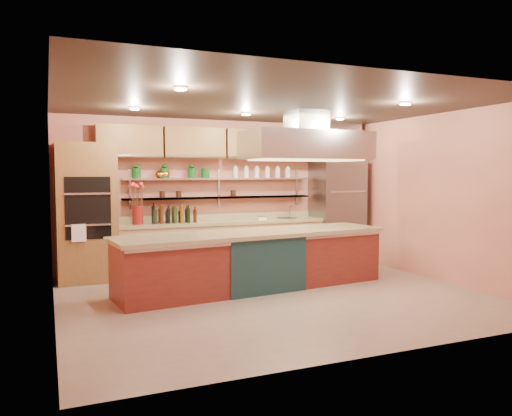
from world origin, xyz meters
name	(u,v)px	position (x,y,z in m)	size (l,w,h in m)	color
floor	(276,298)	(0.00, 0.00, -0.01)	(6.00, 5.00, 0.02)	gray
ceiling	(277,103)	(0.00, 0.00, 2.80)	(6.00, 5.00, 0.02)	black
wall_back	(221,195)	(0.00, 2.50, 1.40)	(6.00, 0.04, 2.80)	#CB7760
wall_front	(385,215)	(0.00, -2.50, 1.40)	(6.00, 0.04, 2.80)	#CB7760
wall_left	(52,207)	(-3.00, 0.00, 1.40)	(0.04, 5.00, 2.80)	#CB7760
wall_right	(439,197)	(3.00, 0.00, 1.40)	(0.04, 5.00, 2.80)	#CB7760
oven_stack	(87,213)	(-2.45, 2.18, 1.15)	(0.95, 0.64, 2.30)	brown
refrigerator	(337,211)	(2.35, 2.14, 1.05)	(0.95, 0.72, 2.10)	slate
back_counter	(224,246)	(-0.05, 2.20, 0.47)	(3.84, 0.64, 0.93)	tan
wall_shelf_lower	(221,198)	(-0.05, 2.37, 1.35)	(3.60, 0.26, 0.03)	#B0B4B7
wall_shelf_upper	(221,179)	(-0.05, 2.37, 1.70)	(3.60, 0.26, 0.03)	#B0B4B7
upper_cabinets	(224,144)	(0.00, 2.32, 2.35)	(4.60, 0.36, 0.55)	brown
range_hood	(306,146)	(0.82, 0.64, 2.25)	(2.00, 1.00, 0.45)	#B0B4B7
ceiling_downlights	(271,107)	(0.00, 0.20, 2.77)	(4.00, 2.80, 0.02)	#FFE5A5
island	(254,260)	(-0.08, 0.64, 0.45)	(4.29, 0.93, 0.90)	maroon
flower_vase	(138,215)	(-1.62, 2.15, 1.09)	(0.18, 0.18, 0.32)	maroon
oil_bottle_cluster	(175,215)	(-0.98, 2.15, 1.06)	(0.84, 0.24, 0.27)	black
kitchen_scale	(261,217)	(0.69, 2.15, 0.98)	(0.16, 0.12, 0.09)	silver
bar_faucet	(289,212)	(1.33, 2.25, 1.04)	(0.03, 0.03, 0.23)	silver
copper_kettle	(160,174)	(-1.19, 2.37, 1.78)	(0.17, 0.17, 0.14)	#B56E29
green_canister	(205,173)	(-0.34, 2.37, 1.80)	(0.15, 0.15, 0.18)	#0F4715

